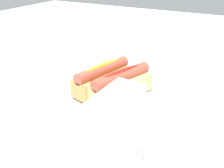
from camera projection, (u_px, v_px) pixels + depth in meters
ground_plane at (116, 103)px, 0.60m from camera, size 2.40×2.40×0.00m
serving_bowl at (112, 97)px, 0.59m from camera, size 0.27×0.27×0.03m
hotdog_front at (103, 77)px, 0.59m from camera, size 0.16×0.09×0.06m
hotdog_back at (121, 85)px, 0.56m from camera, size 0.16×0.10×0.06m
water_glass at (151, 56)px, 0.76m from camera, size 0.07×0.07×0.09m
napkin_box at (112, 146)px, 0.35m from camera, size 0.11×0.05×0.15m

